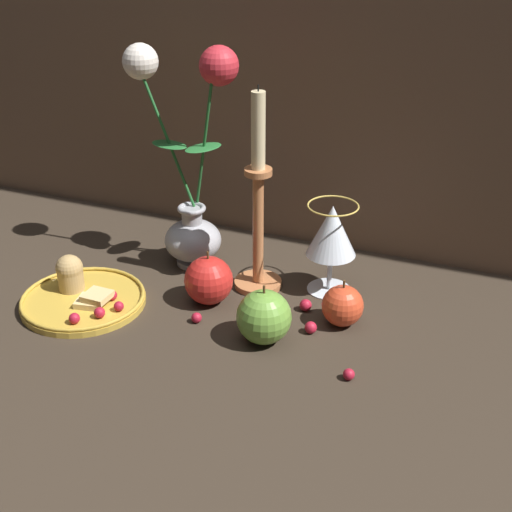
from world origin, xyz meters
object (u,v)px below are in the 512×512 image
at_px(apple_beside_vase, 264,317).
at_px(apple_at_table_edge, 209,280).
at_px(vase, 190,179).
at_px(candlestick, 258,215).
at_px(plate_with_pastries, 82,295).
at_px(wine_glass, 332,234).
at_px(apple_near_glass, 343,306).

height_order(apple_beside_vase, apple_at_table_edge, apple_beside_vase).
xyz_separation_m(vase, candlestick, (0.14, -0.04, -0.03)).
height_order(plate_with_pastries, candlestick, candlestick).
bearing_deg(wine_glass, apple_beside_vase, -103.97).
bearing_deg(wine_glass, apple_at_table_edge, -146.94).
bearing_deg(vase, apple_beside_vase, -41.24).
bearing_deg(apple_beside_vase, wine_glass, 76.03).
bearing_deg(wine_glass, vase, 179.13).
bearing_deg(vase, plate_with_pastries, -117.40).
bearing_deg(apple_at_table_edge, plate_with_pastries, -156.24).
distance_m(wine_glass, candlestick, 0.12).
distance_m(apple_beside_vase, apple_near_glass, 0.13).
distance_m(vase, apple_beside_vase, 0.30).
bearing_deg(candlestick, plate_with_pastries, -146.64).
bearing_deg(apple_near_glass, plate_with_pastries, -166.16).
bearing_deg(apple_beside_vase, candlestick, 115.22).
distance_m(wine_glass, apple_at_table_edge, 0.21).
height_order(vase, apple_beside_vase, vase).
relative_size(candlestick, apple_beside_vase, 3.63).
relative_size(vase, apple_beside_vase, 4.07).
height_order(wine_glass, candlestick, candlestick).
relative_size(vase, wine_glass, 2.48).
relative_size(apple_beside_vase, apple_near_glass, 1.23).
height_order(plate_with_pastries, wine_glass, wine_glass).
bearing_deg(apple_at_table_edge, candlestick, 54.95).
height_order(wine_glass, apple_beside_vase, wine_glass).
relative_size(candlestick, apple_near_glass, 4.46).
height_order(plate_with_pastries, apple_near_glass, apple_near_glass).
height_order(vase, apple_near_glass, vase).
bearing_deg(vase, apple_at_table_edge, -52.46).
bearing_deg(vase, candlestick, -14.63).
bearing_deg(apple_near_glass, apple_at_table_edge, -175.55).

